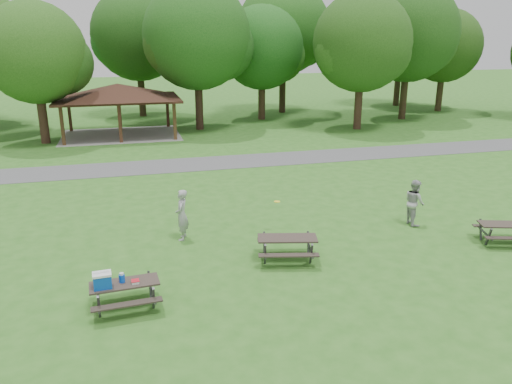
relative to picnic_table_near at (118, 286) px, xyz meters
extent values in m
plane|color=#2D671D|center=(4.19, 1.27, -0.72)|extent=(160.00, 160.00, 0.00)
cube|color=#4C4C4F|center=(4.19, 15.27, -0.71)|extent=(120.00, 3.20, 0.02)
cube|color=#372314|center=(-3.51, 22.57, 0.58)|extent=(0.22, 0.22, 2.60)
cube|color=#372114|center=(-3.51, 27.97, 0.58)|extent=(0.22, 0.22, 2.60)
cube|color=#3C2116|center=(0.19, 22.57, 0.58)|extent=(0.22, 0.22, 2.60)
cube|color=#3D2416|center=(0.19, 27.97, 0.58)|extent=(0.22, 0.22, 2.60)
cube|color=#3D2816|center=(3.89, 22.57, 0.58)|extent=(0.22, 0.22, 2.60)
cube|color=#331D12|center=(3.89, 27.97, 0.58)|extent=(0.22, 0.22, 2.60)
cube|color=#331B14|center=(0.19, 25.27, 1.96)|extent=(8.60, 6.60, 0.16)
pyramid|color=black|center=(0.19, 25.27, 2.54)|extent=(7.01, 7.01, 1.00)
cube|color=gray|center=(0.19, 25.27, -0.71)|extent=(8.40, 6.40, 0.03)
sphere|color=#1E4814|center=(-8.05, 30.57, 5.27)|extent=(5.07, 5.07, 5.07)
cylinder|color=#321E16|center=(-4.81, 23.77, 1.03)|extent=(0.60, 0.60, 3.50)
sphere|color=#214C15|center=(-4.81, 23.77, 5.25)|extent=(6.60, 6.60, 6.60)
sphere|color=#183E11|center=(-3.32, 24.07, 4.59)|extent=(4.29, 4.29, 4.29)
sphere|color=#1F4A15|center=(-6.13, 23.57, 4.76)|extent=(3.96, 3.96, 3.96)
cylinder|color=black|center=(6.19, 26.27, 1.29)|extent=(0.60, 0.60, 4.02)
sphere|color=#174714|center=(6.19, 26.27, 6.30)|extent=(8.00, 8.00, 8.00)
sphere|color=#144112|center=(7.99, 26.57, 5.50)|extent=(5.20, 5.20, 5.20)
sphere|color=#1D4212|center=(4.59, 26.07, 5.70)|extent=(4.80, 4.80, 4.80)
cylinder|color=#322016|center=(12.19, 29.77, 0.99)|extent=(0.60, 0.60, 3.43)
sphere|color=#144814|center=(12.19, 29.77, 5.33)|extent=(7.00, 7.00, 7.00)
sphere|color=#1E4D16|center=(13.77, 30.07, 4.63)|extent=(4.55, 4.55, 4.55)
sphere|color=#1F4914|center=(10.79, 29.57, 4.81)|extent=(4.20, 4.20, 4.20)
cylinder|color=#321F16|center=(18.19, 23.27, 1.17)|extent=(0.60, 0.60, 3.78)
sphere|color=#1C4413|center=(18.19, 23.27, 5.83)|extent=(7.40, 7.40, 7.40)
sphere|color=#1F4B15|center=(19.86, 23.57, 5.09)|extent=(4.81, 4.81, 4.81)
sphere|color=#204D16|center=(16.71, 23.07, 5.28)|extent=(4.44, 4.44, 4.44)
cylinder|color=black|center=(24.19, 26.77, 1.38)|extent=(0.60, 0.60, 4.20)
sphere|color=#173F12|center=(24.19, 26.77, 6.55)|extent=(8.20, 8.20, 8.20)
sphere|color=#1E4614|center=(26.04, 27.07, 5.73)|extent=(5.33, 5.33, 5.33)
sphere|color=#204B15|center=(22.55, 26.57, 5.94)|extent=(4.92, 4.92, 4.92)
cylinder|color=#302315|center=(30.19, 30.27, 1.06)|extent=(0.60, 0.60, 3.57)
sphere|color=#1B3F12|center=(30.19, 30.27, 5.40)|extent=(6.80, 6.80, 6.80)
sphere|color=#164A15|center=(31.72, 30.57, 4.72)|extent=(4.42, 4.42, 4.42)
sphere|color=#174614|center=(28.83, 30.07, 4.89)|extent=(4.08, 4.08, 4.08)
cylinder|color=black|center=(2.19, 34.27, 1.34)|extent=(0.60, 0.60, 4.13)
sphere|color=#174213|center=(2.19, 34.27, 6.41)|extent=(8.00, 8.00, 8.00)
sphere|color=#1F4915|center=(3.99, 34.57, 5.61)|extent=(5.20, 5.20, 5.20)
sphere|color=#154A15|center=(0.59, 34.07, 5.81)|extent=(4.80, 4.80, 4.80)
cylinder|color=black|center=(15.19, 33.27, 1.55)|extent=(0.60, 0.60, 4.55)
sphere|color=#1A4E16|center=(15.19, 33.27, 6.98)|extent=(8.40, 8.40, 8.40)
sphere|color=#174112|center=(17.08, 33.57, 6.14)|extent=(5.46, 5.46, 5.46)
sphere|color=#164112|center=(13.51, 33.07, 6.35)|extent=(5.04, 5.04, 5.04)
cylinder|color=black|center=(28.19, 34.77, 1.41)|extent=(0.60, 0.60, 4.27)
sphere|color=#164E16|center=(28.19, 34.77, 6.55)|extent=(8.00, 8.00, 8.00)
sphere|color=#144112|center=(29.99, 35.07, 5.75)|extent=(5.20, 5.20, 5.20)
sphere|color=#204F16|center=(26.59, 34.57, 5.95)|extent=(4.80, 4.80, 4.80)
cube|color=#312823|center=(0.17, 0.04, 0.01)|extent=(1.85, 0.83, 0.05)
cube|color=#2A231E|center=(0.21, -0.55, -0.28)|extent=(1.82, 0.38, 0.04)
cube|color=#29231E|center=(0.13, 0.64, -0.28)|extent=(1.82, 0.38, 0.04)
cube|color=#444447|center=(-0.50, -0.38, -0.35)|extent=(0.08, 0.38, 0.79)
cube|color=#47474A|center=(-0.55, 0.38, -0.35)|extent=(0.08, 0.38, 0.79)
cube|color=#3B3B3D|center=(-0.52, 0.00, -0.32)|extent=(0.16, 1.47, 0.05)
cube|color=#474749|center=(0.89, -0.29, -0.35)|extent=(0.08, 0.38, 0.79)
cube|color=#3B3B3D|center=(0.84, 0.47, -0.35)|extent=(0.08, 0.38, 0.79)
cube|color=#464649|center=(0.87, 0.09, -0.32)|extent=(0.16, 1.47, 0.05)
cube|color=#0B45B2|center=(-0.37, -0.09, 0.22)|extent=(0.48, 0.37, 0.36)
cube|color=white|center=(-0.37, -0.09, 0.43)|extent=(0.50, 0.39, 0.06)
cylinder|color=white|center=(-0.37, -0.09, 0.50)|extent=(0.40, 0.06, 0.03)
cylinder|color=blue|center=(0.12, 0.09, 0.15)|extent=(0.16, 0.16, 0.22)
cylinder|color=silver|center=(0.12, 0.09, 0.28)|extent=(0.12, 0.12, 0.05)
cube|color=silver|center=(0.46, -0.06, 0.07)|extent=(0.21, 0.21, 0.07)
cube|color=red|center=(0.46, -0.06, 0.12)|extent=(0.22, 0.22, 0.01)
cube|color=#312823|center=(5.33, 1.80, 0.06)|extent=(2.04, 1.18, 0.05)
cube|color=#2E2621|center=(5.18, 1.19, -0.26)|extent=(1.93, 0.71, 0.04)
cube|color=#2C2620|center=(5.47, 2.41, -0.26)|extent=(1.93, 0.71, 0.04)
cube|color=#464649|center=(4.52, 1.58, -0.33)|extent=(0.16, 0.41, 0.83)
cube|color=#464649|center=(4.70, 2.36, -0.33)|extent=(0.16, 0.41, 0.83)
cube|color=#404042|center=(4.61, 1.97, -0.30)|extent=(0.43, 1.53, 0.05)
cube|color=#424245|center=(5.95, 1.24, -0.33)|extent=(0.16, 0.41, 0.83)
cube|color=#454548|center=(6.14, 2.02, -0.33)|extent=(0.16, 0.41, 0.83)
cube|color=#444447|center=(6.04, 1.63, -0.30)|extent=(0.43, 1.53, 0.05)
cube|color=#2F2822|center=(13.18, 1.19, -0.02)|extent=(1.86, 1.18, 0.05)
cube|color=#2A221E|center=(13.01, 0.64, -0.30)|extent=(1.73, 0.76, 0.04)
cube|color=#2E2821|center=(13.36, 1.73, -0.30)|extent=(1.73, 0.76, 0.04)
cube|color=#3A3A3C|center=(12.44, 1.04, -0.37)|extent=(0.16, 0.36, 0.75)
cube|color=#38383A|center=(12.66, 1.73, -0.37)|extent=(0.16, 0.36, 0.75)
cube|color=#404043|center=(12.55, 1.39, -0.34)|extent=(0.48, 1.36, 0.05)
cylinder|color=yellow|center=(5.69, 4.15, 0.51)|extent=(0.29, 0.29, 0.02)
imported|color=#9D9D9F|center=(2.23, 4.45, 0.21)|extent=(0.61, 0.77, 1.86)
imported|color=#A8A8AB|center=(11.11, 3.68, 0.17)|extent=(0.72, 0.90, 1.79)
camera|label=1|loc=(0.51, -12.40, 6.34)|focal=35.00mm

